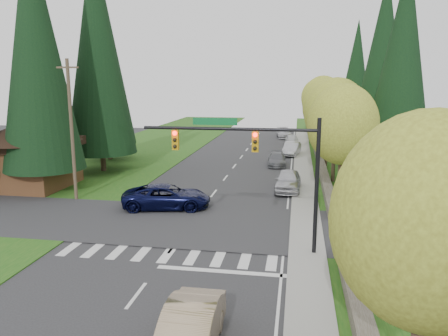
% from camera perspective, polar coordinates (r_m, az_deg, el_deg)
% --- Properties ---
extents(ground, '(120.00, 120.00, 0.00)m').
position_cam_1_polar(ground, '(19.50, -10.30, -14.71)').
color(ground, '#28282B').
rests_on(ground, ground).
extents(grass_east, '(14.00, 110.00, 0.06)m').
position_cam_1_polar(grass_east, '(38.00, 19.67, -2.22)').
color(grass_east, '#194F15').
rests_on(grass_east, ground).
extents(grass_west, '(14.00, 110.00, 0.06)m').
position_cam_1_polar(grass_west, '(42.03, -17.81, -0.85)').
color(grass_west, '#194F15').
rests_on(grass_west, ground).
extents(cross_street, '(120.00, 8.00, 0.10)m').
position_cam_1_polar(cross_street, '(26.59, -4.43, -7.35)').
color(cross_street, '#28282B').
rests_on(cross_street, ground).
extents(sidewalk_east, '(1.80, 80.00, 0.13)m').
position_cam_1_polar(sidewalk_east, '(39.34, 10.40, -1.24)').
color(sidewalk_east, gray).
rests_on(sidewalk_east, ground).
extents(curb_east, '(0.20, 80.00, 0.13)m').
position_cam_1_polar(curb_east, '(39.33, 9.16, -1.20)').
color(curb_east, gray).
rests_on(curb_east, ground).
extents(stone_wall_south, '(0.70, 14.00, 0.70)m').
position_cam_1_polar(stone_wall_south, '(15.88, 17.99, -20.15)').
color(stone_wall_south, '#4C4438').
rests_on(stone_wall_south, ground).
extents(stone_wall_north, '(0.70, 40.00, 0.70)m').
position_cam_1_polar(stone_wall_north, '(47.19, 12.37, 1.12)').
color(stone_wall_north, '#4C4438').
rests_on(stone_wall_north, ground).
extents(traffic_signal, '(8.70, 0.37, 6.80)m').
position_cam_1_polar(traffic_signal, '(21.29, 4.54, 1.79)').
color(traffic_signal, black).
rests_on(traffic_signal, ground).
extents(brown_building, '(8.40, 8.40, 5.40)m').
position_cam_1_polar(brown_building, '(38.28, -24.17, 2.28)').
color(brown_building, '#4C2D19').
rests_on(brown_building, ground).
extents(utility_pole, '(1.60, 0.24, 10.00)m').
position_cam_1_polar(utility_pole, '(32.64, -19.28, 4.79)').
color(utility_pole, '#473828').
rests_on(utility_pole, ground).
extents(decid_tree_0, '(4.80, 4.80, 8.37)m').
position_cam_1_polar(decid_tree_0, '(30.70, 15.24, 5.51)').
color(decid_tree_0, '#38281C').
rests_on(decid_tree_0, ground).
extents(decid_tree_1, '(5.20, 5.20, 8.80)m').
position_cam_1_polar(decid_tree_1, '(37.64, 14.41, 6.86)').
color(decid_tree_1, '#38281C').
rests_on(decid_tree_1, ground).
extents(decid_tree_2, '(5.00, 5.00, 8.82)m').
position_cam_1_polar(decid_tree_2, '(44.59, 13.44, 7.72)').
color(decid_tree_2, '#38281C').
rests_on(decid_tree_2, ground).
extents(decid_tree_3, '(5.00, 5.00, 8.55)m').
position_cam_1_polar(decid_tree_3, '(51.58, 13.05, 7.89)').
color(decid_tree_3, '#38281C').
rests_on(decid_tree_3, ground).
extents(decid_tree_4, '(5.40, 5.40, 9.18)m').
position_cam_1_polar(decid_tree_4, '(58.55, 12.78, 8.67)').
color(decid_tree_4, '#38281C').
rests_on(decid_tree_4, ground).
extents(decid_tree_5, '(4.80, 4.80, 8.30)m').
position_cam_1_polar(decid_tree_5, '(65.55, 12.27, 8.48)').
color(decid_tree_5, '#38281C').
rests_on(decid_tree_5, ground).
extents(decid_tree_6, '(5.20, 5.20, 8.86)m').
position_cam_1_polar(decid_tree_6, '(72.53, 12.12, 9.00)').
color(decid_tree_6, '#38281C').
rests_on(decid_tree_6, ground).
extents(decid_tree_south, '(4.60, 4.60, 7.92)m').
position_cam_1_polar(decid_tree_south, '(11.34, 25.18, -6.35)').
color(decid_tree_south, '#38281C').
rests_on(decid_tree_south, ground).
extents(conifer_w_a, '(6.12, 6.12, 19.80)m').
position_cam_1_polar(conifer_w_a, '(36.04, -23.35, 14.08)').
color(conifer_w_a, '#38281C').
rests_on(conifer_w_a, ground).
extents(conifer_w_b, '(5.44, 5.44, 17.80)m').
position_cam_1_polar(conifer_w_b, '(40.98, -23.77, 12.20)').
color(conifer_w_b, '#38281C').
rests_on(conifer_w_b, ground).
extents(conifer_w_c, '(6.46, 6.46, 20.80)m').
position_cam_1_polar(conifer_w_c, '(42.60, -16.25, 14.65)').
color(conifer_w_c, '#38281C').
rests_on(conifer_w_c, ground).
extents(conifer_w_e, '(5.78, 5.78, 18.80)m').
position_cam_1_polar(conifer_w_e, '(48.83, -15.24, 13.05)').
color(conifer_w_e, '#38281C').
rests_on(conifer_w_e, ground).
extents(conifer_e_a, '(5.44, 5.44, 17.80)m').
position_cam_1_polar(conifer_e_a, '(37.27, 22.23, 12.50)').
color(conifer_e_a, '#38281C').
rests_on(conifer_e_a, ground).
extents(conifer_e_b, '(6.12, 6.12, 19.80)m').
position_cam_1_polar(conifer_e_b, '(51.23, 20.04, 13.23)').
color(conifer_e_b, '#38281C').
rests_on(conifer_e_b, ground).
extents(conifer_e_c, '(5.10, 5.10, 16.80)m').
position_cam_1_polar(conifer_e_c, '(64.89, 16.86, 11.55)').
color(conifer_e_c, '#38281C').
rests_on(conifer_e_c, ground).
extents(sedan_champagne, '(1.71, 4.78, 1.57)m').
position_cam_1_polar(sedan_champagne, '(14.60, -4.67, -20.61)').
color(sedan_champagne, tan).
rests_on(sedan_champagne, ground).
extents(suv_navy, '(6.28, 3.78, 1.63)m').
position_cam_1_polar(suv_navy, '(29.73, -7.49, -3.75)').
color(suv_navy, black).
rests_on(suv_navy, ground).
extents(parked_car_a, '(2.06, 4.83, 1.63)m').
position_cam_1_polar(parked_car_a, '(34.58, 8.37, -1.64)').
color(parked_car_a, silver).
rests_on(parked_car_a, ground).
extents(parked_car_b, '(2.00, 4.48, 1.28)m').
position_cam_1_polar(parked_car_b, '(44.74, 6.89, 1.13)').
color(parked_car_b, slate).
rests_on(parked_car_b, ground).
extents(parked_car_c, '(2.21, 4.78, 1.52)m').
position_cam_1_polar(parked_car_c, '(51.15, 8.83, 2.49)').
color(parked_car_c, '#B5B5BA').
rests_on(parked_car_c, ground).
extents(parked_car_d, '(2.03, 4.29, 1.42)m').
position_cam_1_polar(parked_car_d, '(59.27, 8.88, 3.64)').
color(parked_car_d, silver).
rests_on(parked_car_d, ground).
extents(parked_car_e, '(2.72, 5.28, 1.46)m').
position_cam_1_polar(parked_car_e, '(66.85, 7.85, 4.55)').
color(parked_car_e, '#B7B8BD').
rests_on(parked_car_e, ground).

